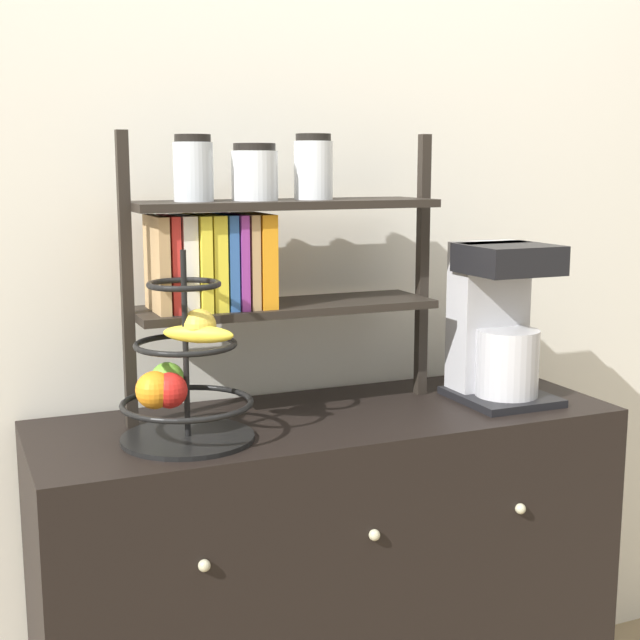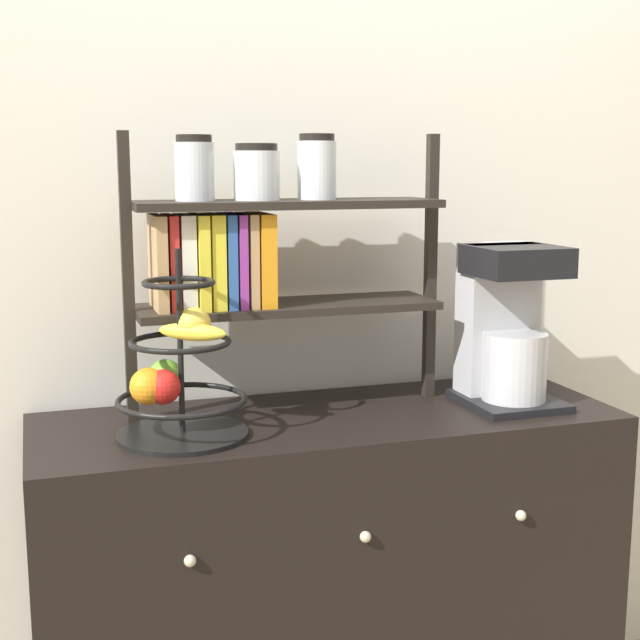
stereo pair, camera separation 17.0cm
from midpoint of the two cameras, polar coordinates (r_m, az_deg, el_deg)
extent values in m
cube|color=silver|center=(2.20, 0.53, 6.47)|extent=(7.00, 0.05, 2.60)
cube|color=black|center=(2.18, 2.90, -17.28)|extent=(1.31, 0.46, 0.87)
sphere|color=#B2AD8C|center=(1.77, -5.52, -15.15)|extent=(0.02, 0.02, 0.02)
sphere|color=#B2AD8C|center=(1.88, 5.61, -13.69)|extent=(0.02, 0.02, 0.02)
sphere|color=#B2AD8C|center=(2.04, 15.15, -12.03)|extent=(0.02, 0.02, 0.02)
cube|color=black|center=(2.16, 14.20, -5.07)|extent=(0.21, 0.24, 0.02)
cube|color=#B7B7BC|center=(2.18, 13.50, 0.11)|extent=(0.18, 0.09, 0.36)
cylinder|color=#B7B7BC|center=(2.13, 14.61, -2.92)|extent=(0.15, 0.15, 0.16)
cube|color=black|center=(2.10, 14.76, 3.67)|extent=(0.20, 0.19, 0.07)
cylinder|color=black|center=(1.87, -6.20, -7.32)|extent=(0.27, 0.27, 0.01)
cylinder|color=black|center=(1.82, -6.31, -1.43)|extent=(0.01, 0.01, 0.38)
torus|color=black|center=(1.85, -6.24, -5.14)|extent=(0.27, 0.27, 0.01)
torus|color=black|center=(1.82, -6.31, -1.43)|extent=(0.21, 0.21, 0.01)
torus|color=black|center=(1.80, -6.39, 2.37)|extent=(0.15, 0.15, 0.01)
sphere|color=red|center=(1.81, -7.37, -4.31)|extent=(0.07, 0.07, 0.07)
sphere|color=#6BAD33|center=(1.91, -7.36, -3.60)|extent=(0.07, 0.07, 0.07)
sphere|color=orange|center=(1.81, -8.30, -4.25)|extent=(0.08, 0.08, 0.08)
ellipsoid|color=yellow|center=(1.81, -5.52, -0.79)|extent=(0.14, 0.12, 0.04)
sphere|color=gold|center=(1.83, -5.43, -0.28)|extent=(0.07, 0.07, 0.07)
cube|color=black|center=(1.93, -9.74, 2.52)|extent=(0.02, 0.02, 0.63)
cube|color=black|center=(2.15, 9.35, 3.28)|extent=(0.02, 0.02, 0.63)
cube|color=black|center=(2.02, 0.32, 0.84)|extent=(0.69, 0.20, 0.02)
cube|color=black|center=(2.00, 0.32, 7.43)|extent=(0.69, 0.20, 0.02)
cube|color=tan|center=(1.94, -7.87, 3.66)|extent=(0.02, 0.15, 0.20)
cube|color=red|center=(1.94, -7.08, 3.69)|extent=(0.02, 0.14, 0.20)
cube|color=white|center=(1.95, -6.20, 3.73)|extent=(0.03, 0.14, 0.20)
cube|color=yellow|center=(1.95, -5.30, 3.77)|extent=(0.02, 0.16, 0.20)
cube|color=yellow|center=(1.96, -4.40, 3.80)|extent=(0.03, 0.15, 0.20)
cube|color=#2D599E|center=(1.97, -3.57, 3.83)|extent=(0.02, 0.15, 0.20)
cube|color=#8C338C|center=(1.97, -2.92, 3.86)|extent=(0.02, 0.16, 0.20)
cube|color=tan|center=(1.98, -2.23, 3.88)|extent=(0.02, 0.15, 0.20)
cube|color=orange|center=(1.99, -1.37, 3.92)|extent=(0.03, 0.16, 0.20)
cylinder|color=silver|center=(1.94, -5.52, 9.42)|extent=(0.09, 0.09, 0.12)
cylinder|color=black|center=(1.94, -5.56, 11.49)|extent=(0.08, 0.08, 0.02)
cylinder|color=silver|center=(1.98, -1.58, 9.22)|extent=(0.10, 0.10, 0.11)
cylinder|color=black|center=(1.98, -1.59, 11.00)|extent=(0.09, 0.09, 0.02)
cylinder|color=silver|center=(2.02, 2.20, 9.54)|extent=(0.09, 0.09, 0.13)
cylinder|color=black|center=(2.02, 2.21, 11.61)|extent=(0.08, 0.08, 0.02)
camera|label=1|loc=(0.09, -87.51, 0.44)|focal=50.00mm
camera|label=2|loc=(0.09, 92.49, -0.44)|focal=50.00mm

